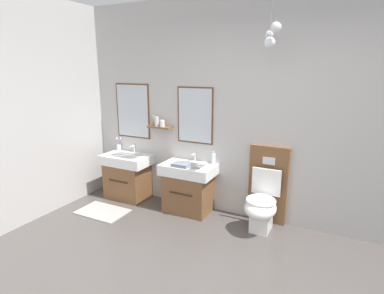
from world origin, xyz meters
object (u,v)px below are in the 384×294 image
Objects in this scene: vanity_sink_left at (128,175)px; vanity_sink_right at (189,186)px; toothbrush_cup at (119,147)px; soap_dispenser at (213,158)px; folded_hand_towel at (181,165)px; toilet at (264,199)px.

vanity_sink_right is at bearing 0.00° from vanity_sink_left.
toothbrush_cup is 1.20× the size of soap_dispenser.
vanity_sink_left is 3.25× the size of folded_hand_towel.
soap_dispenser is (1.32, 0.17, 0.39)m from vanity_sink_left.
vanity_sink_left is 0.49m from toothbrush_cup.
toilet is 0.85m from soap_dispenser.
vanity_sink_right is 4.12× the size of soap_dispenser.
vanity_sink_left is 1.06m from folded_hand_towel.
vanity_sink_right is at bearing 73.70° from folded_hand_towel.
soap_dispenser is 0.79× the size of folded_hand_towel.
toilet reaches higher than vanity_sink_right.
vanity_sink_right is (1.03, 0.00, 0.00)m from vanity_sink_left.
toothbrush_cup reaches higher than vanity_sink_left.
toothbrush_cup is at bearing 166.95° from folded_hand_towel.
soap_dispenser reaches higher than folded_hand_towel.
vanity_sink_left is at bearing 179.92° from toilet.
toothbrush_cup is 1.60m from soap_dispenser.
toilet is at bearing -12.89° from soap_dispenser.
vanity_sink_right is 1.37m from toothbrush_cup.
toothbrush_cup is (-1.31, 0.16, 0.37)m from vanity_sink_right.
folded_hand_towel is at bearing -172.89° from toilet.
toilet is (2.07, -0.00, 0.02)m from vanity_sink_left.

